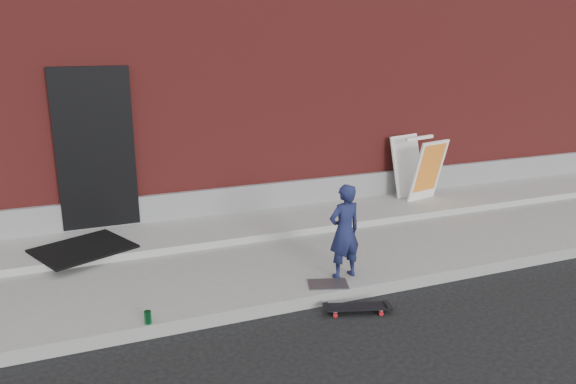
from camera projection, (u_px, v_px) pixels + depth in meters
name	position (u px, v px, depth m)	size (l,w,h in m)	color
ground	(360.00, 299.00, 6.45)	(80.00, 80.00, 0.00)	black
sidewalk	(308.00, 248.00, 7.77)	(20.00, 3.00, 0.15)	gray
apron	(284.00, 221.00, 8.54)	(20.00, 1.20, 0.10)	gray
building	(206.00, 55.00, 12.02)	(20.00, 8.10, 5.00)	maroon
child	(344.00, 231.00, 6.54)	(0.42, 0.27, 1.14)	#171C42
skateboard	(357.00, 307.00, 6.11)	(0.75, 0.40, 0.08)	#B31218
pizza_sign	(419.00, 168.00, 9.41)	(0.79, 0.88, 1.05)	white
soda_can	(148.00, 317.00, 5.58)	(0.07, 0.07, 0.13)	#177539
doormat	(83.00, 249.00, 7.24)	(1.12, 0.90, 0.03)	black
utility_plate	(328.00, 284.00, 6.47)	(0.45, 0.29, 0.01)	#4B4B50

